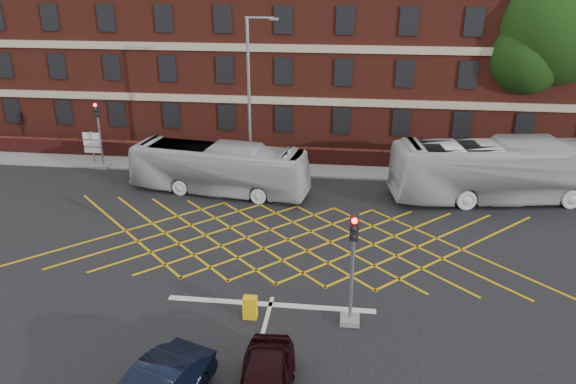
# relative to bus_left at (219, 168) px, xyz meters

# --- Properties ---
(ground) EXTENTS (120.00, 120.00, 0.00)m
(ground) POSITION_rel_bus_left_xyz_m (4.61, -7.59, -1.42)
(ground) COLOR black
(ground) RESTS_ON ground
(victorian_building) EXTENTS (51.00, 12.17, 20.40)m
(victorian_building) POSITION_rel_bus_left_xyz_m (4.85, 14.41, 6.42)
(victorian_building) COLOR maroon
(victorian_building) RESTS_ON ground
(boundary_wall) EXTENTS (56.00, 0.50, 1.10)m
(boundary_wall) POSITION_rel_bus_left_xyz_m (4.61, 5.41, -0.87)
(boundary_wall) COLOR #4F1715
(boundary_wall) RESTS_ON ground
(far_pavement) EXTENTS (60.00, 3.00, 0.12)m
(far_pavement) POSITION_rel_bus_left_xyz_m (4.61, 4.41, -1.36)
(far_pavement) COLOR slate
(far_pavement) RESTS_ON ground
(box_junction_hatching) EXTENTS (8.22, 8.22, 0.02)m
(box_junction_hatching) POSITION_rel_bus_left_xyz_m (4.61, -5.59, -1.41)
(box_junction_hatching) COLOR #CC990C
(box_junction_hatching) RESTS_ON ground
(stop_line) EXTENTS (8.00, 0.30, 0.02)m
(stop_line) POSITION_rel_bus_left_xyz_m (4.61, -11.09, -1.41)
(stop_line) COLOR silver
(stop_line) RESTS_ON ground
(bus_left) EXTENTS (10.44, 3.88, 2.84)m
(bus_left) POSITION_rel_bus_left_xyz_m (0.00, 0.00, 0.00)
(bus_left) COLOR #BBBBC0
(bus_left) RESTS_ON ground
(bus_right) EXTENTS (12.56, 4.66, 3.42)m
(bus_right) POSITION_rel_bus_left_xyz_m (15.69, 0.73, 0.29)
(bus_right) COLOR #BCBDC1
(bus_right) RESTS_ON ground
(car_maroon) EXTENTS (1.82, 4.16, 1.39)m
(car_maroon) POSITION_rel_bus_left_xyz_m (5.22, -16.22, -0.72)
(car_maroon) COLOR black
(car_maroon) RESTS_ON ground
(deciduous_tree) EXTENTS (7.84, 7.68, 12.25)m
(deciduous_tree) POSITION_rel_bus_left_xyz_m (19.67, 9.88, 6.45)
(deciduous_tree) COLOR black
(deciduous_tree) RESTS_ON ground
(traffic_light_near) EXTENTS (0.70, 0.70, 4.27)m
(traffic_light_near) POSITION_rel_bus_left_xyz_m (7.64, -11.86, 0.34)
(traffic_light_near) COLOR slate
(traffic_light_near) RESTS_ON ground
(traffic_light_far) EXTENTS (0.70, 0.70, 4.27)m
(traffic_light_far) POSITION_rel_bus_left_xyz_m (-8.36, 3.15, 0.34)
(traffic_light_far) COLOR slate
(traffic_light_far) RESTS_ON ground
(street_lamp) EXTENTS (2.25, 1.00, 9.45)m
(street_lamp) POSITION_rel_bus_left_xyz_m (1.45, 2.35, 1.88)
(street_lamp) COLOR slate
(street_lamp) RESTS_ON ground
(direction_signs) EXTENTS (1.10, 0.16, 2.20)m
(direction_signs) POSITION_rel_bus_left_xyz_m (-9.28, 3.78, -0.04)
(direction_signs) COLOR gray
(direction_signs) RESTS_ON ground
(utility_cabinet) EXTENTS (0.50, 0.36, 0.86)m
(utility_cabinet) POSITION_rel_bus_left_xyz_m (4.00, -12.01, -0.99)
(utility_cabinet) COLOR #EEB40E
(utility_cabinet) RESTS_ON ground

